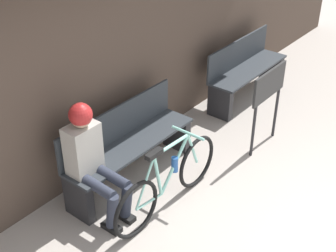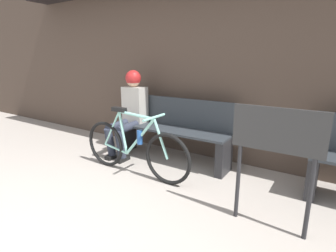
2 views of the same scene
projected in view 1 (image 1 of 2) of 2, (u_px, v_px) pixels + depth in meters
storefront_wall at (104, 27)px, 4.86m from camera, size 12.00×0.56×3.20m
park_bench_near at (128, 146)px, 5.18m from camera, size 1.71×0.42×0.88m
bicycle at (169, 181)px, 4.78m from camera, size 1.60×0.40×0.83m
person_seated at (91, 154)px, 4.53m from camera, size 0.34×0.65×1.25m
park_bench_far at (246, 72)px, 6.86m from camera, size 1.58×0.42×0.88m
signboard at (269, 91)px, 5.55m from camera, size 0.71×0.04×1.05m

